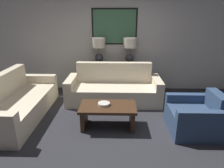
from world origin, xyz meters
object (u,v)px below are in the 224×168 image
table_lamp_right (130,47)px  couch_by_back_wall (114,90)px  coffee_table (108,112)px  console_table (114,77)px  table_lamp_left (99,47)px  couch_by_side (18,103)px  armchair_near_back_wall (196,117)px  decorative_bowl (104,104)px

table_lamp_right → couch_by_back_wall: size_ratio=0.30×
couch_by_back_wall → coffee_table: couch_by_back_wall is taller
console_table → table_lamp_right: size_ratio=2.05×
table_lamp_left → couch_by_side: (-1.53, -1.53, -0.91)m
coffee_table → armchair_near_back_wall: 1.58m
couch_by_back_wall → decorative_bowl: size_ratio=9.98×
coffee_table → decorative_bowl: bearing=165.2°
coffee_table → armchair_near_back_wall: bearing=-3.5°
table_lamp_right → table_lamp_left: bearing=180.0°
armchair_near_back_wall → console_table: bearing=127.1°
coffee_table → decorative_bowl: (-0.07, 0.02, 0.15)m
couch_by_back_wall → couch_by_side: 2.10m
table_lamp_left → couch_by_back_wall: 1.20m
couch_by_back_wall → armchair_near_back_wall: size_ratio=2.50×
table_lamp_right → coffee_table: bearing=-104.6°
couch_by_back_wall → armchair_near_back_wall: (1.49, -1.29, -0.03)m
table_lamp_left → decorative_bowl: size_ratio=3.00×
decorative_bowl → couch_by_side: bearing=169.5°
decorative_bowl → armchair_near_back_wall: (1.65, -0.12, -0.19)m
couch_by_back_wall → decorative_bowl: bearing=-97.8°
couch_by_back_wall → couch_by_side: (-1.93, -0.85, 0.00)m
couch_by_side → decorative_bowl: (1.77, -0.33, 0.16)m
couch_by_side → coffee_table: size_ratio=2.14×
table_lamp_left → table_lamp_right: 0.80m
couch_by_side → armchair_near_back_wall: (3.42, -0.44, -0.03)m
console_table → couch_by_side: (-1.93, -1.53, -0.10)m
table_lamp_right → couch_by_side: table_lamp_right is taller
table_lamp_left → couch_by_side: table_lamp_left is taller
console_table → armchair_near_back_wall: console_table is taller
couch_by_back_wall → coffee_table: (-0.09, -1.19, 0.02)m
table_lamp_left → armchair_near_back_wall: size_ratio=0.75×
table_lamp_right → armchair_near_back_wall: size_ratio=0.75×
table_lamp_left → coffee_table: bearing=-80.5°
table_lamp_left → armchair_near_back_wall: (1.89, -1.97, -0.94)m
table_lamp_left → decorative_bowl: table_lamp_left is taller
couch_by_back_wall → armchair_near_back_wall: 1.97m
couch_by_side → armchair_near_back_wall: bearing=-7.4°
coffee_table → console_table: bearing=87.3°
couch_by_back_wall → decorative_bowl: (-0.16, -1.17, 0.16)m
couch_by_side → console_table: bearing=38.4°
couch_by_side → table_lamp_right: bearing=33.3°
couch_by_back_wall → armchair_near_back_wall: couch_by_back_wall is taller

